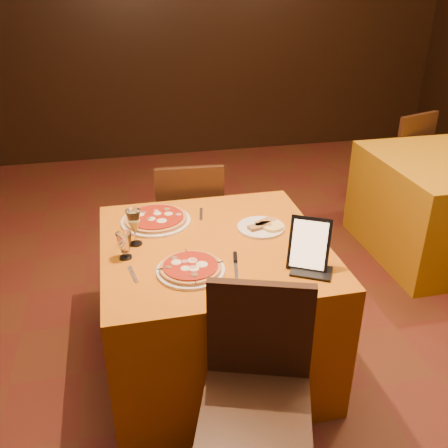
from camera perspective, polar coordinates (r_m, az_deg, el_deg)
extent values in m
cube|color=#5E2D19|center=(3.04, 6.29, -13.45)|extent=(6.00, 7.00, 0.01)
cube|color=black|center=(5.75, -4.73, 21.46)|extent=(6.00, 0.01, 2.80)
cube|color=#B8630B|center=(2.68, -1.15, -9.17)|extent=(1.10, 1.10, 0.75)
cube|color=#AC730B|center=(4.10, 24.14, 1.87)|extent=(1.10, 1.10, 0.75)
cylinder|color=white|center=(2.25, -3.83, -5.32)|extent=(0.31, 0.31, 0.01)
cylinder|color=#AD4C23|center=(2.24, -3.84, -4.98)|extent=(0.28, 0.28, 0.02)
cylinder|color=white|center=(2.70, -7.79, 0.34)|extent=(0.37, 0.37, 0.01)
cylinder|color=#AD4C23|center=(2.69, -7.81, 0.64)|extent=(0.34, 0.34, 0.02)
cylinder|color=white|center=(2.62, 4.25, -0.41)|extent=(0.25, 0.25, 0.01)
cylinder|color=olive|center=(2.61, 4.26, -0.08)|extent=(0.15, 0.15, 0.02)
cube|color=black|center=(2.26, 9.72, -2.25)|extent=(0.21, 0.17, 0.23)
cube|color=#B7B8BF|center=(2.27, 1.37, -5.03)|extent=(0.05, 0.19, 0.01)
cube|color=silver|center=(2.26, -10.34, -5.69)|extent=(0.04, 0.14, 0.01)
cube|color=silver|center=(2.76, -2.63, 1.12)|extent=(0.04, 0.15, 0.01)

